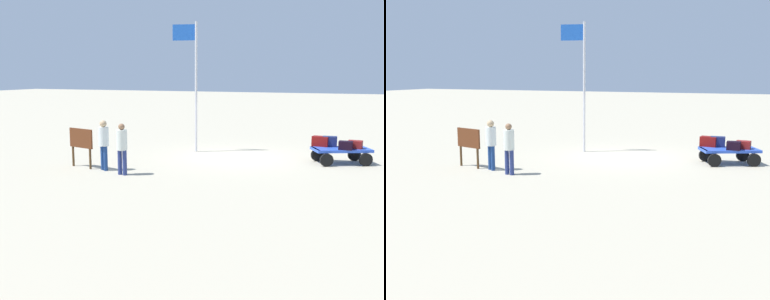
{
  "view_description": "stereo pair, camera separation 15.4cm",
  "coord_description": "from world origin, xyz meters",
  "views": [
    {
      "loc": [
        -5.27,
        17.64,
        3.28
      ],
      "look_at": [
        -0.58,
        6.0,
        1.23
      ],
      "focal_mm": 44.59,
      "sensor_mm": 36.0,
      "label": 1
    },
    {
      "loc": [
        -5.42,
        17.58,
        3.28
      ],
      "look_at": [
        -0.58,
        6.0,
        1.23
      ],
      "focal_mm": 44.59,
      "sensor_mm": 36.0,
      "label": 2
    }
  ],
  "objects": [
    {
      "name": "suitcase_maroon",
      "position": [
        -3.16,
        -0.36,
        0.75
      ],
      "size": [
        0.63,
        0.42,
        0.37
      ],
      "color": "maroon",
      "rests_on": "luggage_cart"
    },
    {
      "name": "signboard",
      "position": [
        4.39,
        3.96,
        0.92
      ],
      "size": [
        1.1,
        0.35,
        1.36
      ],
      "color": "#4C3319",
      "rests_on": "ground"
    },
    {
      "name": "worker_trailing",
      "position": [
        3.41,
        4.07,
        1.0
      ],
      "size": [
        0.48,
        0.48,
        1.7
      ],
      "color": "navy",
      "rests_on": "ground"
    },
    {
      "name": "worker_lead",
      "position": [
        2.46,
        4.48,
        0.97
      ],
      "size": [
        0.4,
        0.4,
        1.67
      ],
      "color": "navy",
      "rests_on": "ground"
    },
    {
      "name": "flagpole",
      "position": [
        2.06,
        -0.66,
        3.22
      ],
      "size": [
        1.05,
        0.23,
        5.3
      ],
      "color": "silver",
      "rests_on": "ground"
    },
    {
      "name": "luggage_cart",
      "position": [
        -3.9,
        -0.15,
        0.42
      ],
      "size": [
        2.25,
        1.85,
        0.57
      ],
      "color": "blue",
      "rests_on": "ground"
    },
    {
      "name": "suitcase_grey",
      "position": [
        -3.48,
        -0.43,
        0.75
      ],
      "size": [
        0.55,
        0.38,
        0.37
      ],
      "color": "#19224F",
      "rests_on": "luggage_cart"
    },
    {
      "name": "suitcase_tan",
      "position": [
        -4.38,
        -0.29,
        0.71
      ],
      "size": [
        0.52,
        0.43,
        0.28
      ],
      "color": "maroon",
      "rests_on": "luggage_cart"
    },
    {
      "name": "ground_plane",
      "position": [
        0.0,
        0.0,
        0.0
      ],
      "size": [
        120.0,
        120.0,
        0.0
      ],
      "primitive_type": "plane",
      "color": "#B4AA91"
    },
    {
      "name": "suitcase_navy",
      "position": [
        -4.08,
        0.12,
        0.72
      ],
      "size": [
        0.47,
        0.38,
        0.3
      ],
      "color": "black",
      "rests_on": "luggage_cart"
    }
  ]
}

